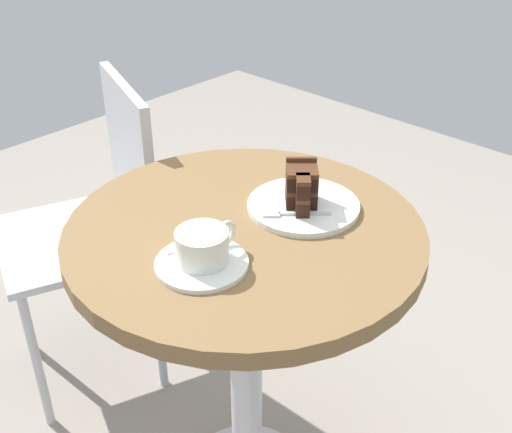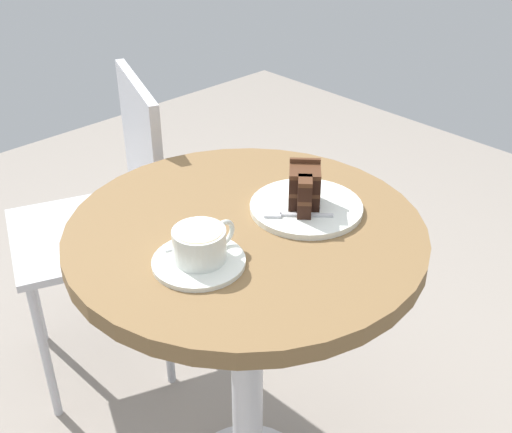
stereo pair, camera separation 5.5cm
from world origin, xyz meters
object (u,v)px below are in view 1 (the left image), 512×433
Objects in this scene: saucer at (202,264)px; coffee_cup at (203,245)px; cake_plate at (303,206)px; fork at (288,214)px; napkin at (301,206)px; cake_slice at (302,187)px; cafe_chair at (101,211)px; teaspoon at (200,243)px.

coffee_cup reaches higher than saucer.
saucer is 0.73× the size of cake_plate.
saucer is 1.54× the size of fork.
cake_plate is at bearing -105.55° from napkin.
coffee_cup is 1.30× the size of cake_slice.
coffee_cup is 0.26m from cake_plate.
saucer is 0.27m from napkin.
fork is 0.67m from cafe_chair.
coffee_cup is 0.63× the size of napkin.
cake_slice is at bearing -123.77° from fork.
cake_slice reaches higher than fork.
cake_plate is at bearing 28.49° from cafe_chair.
cafe_chair reaches higher than fork.
saucer is 0.27m from cake_plate.
napkin is at bearing 28.76° from cafe_chair.
saucer is at bearing -114.32° from teaspoon.
cake_plate is at bearing -1.10° from coffee_cup.
cake_plate is (0.27, -0.00, 0.00)m from saucer.
cake_plate reaches higher than saucer.
napkin is at bearing 0.63° from saucer.
cake_slice is 0.05m from napkin.
fork is (-0.05, -0.01, -0.04)m from cake_slice.
cake_slice reaches higher than saucer.
napkin is (0.26, 0.00, -0.04)m from coffee_cup.
teaspoon is 0.45× the size of cake_plate.
teaspoon reaches higher than napkin.
cake_slice is at bearing -0.82° from coffee_cup.
cake_plate is at bearing -126.29° from fork.
teaspoon reaches higher than cake_plate.
cafe_chair is at bearing 89.74° from teaspoon.
saucer is at bearing 179.12° from cake_plate.
cake_slice is 0.67m from cafe_chair.
saucer is 0.19× the size of cafe_chair.
cafe_chair is at bearing 97.22° from cake_plate.
saucer is at bearing 4.04° from cafe_chair.
coffee_cup is 0.25m from cake_slice.
teaspoon is at bearing 168.80° from cake_plate.
cake_plate is at bearing -12.88° from cake_slice.
cafe_chair reaches higher than saucer.
cafe_chair reaches higher than coffee_cup.
coffee_cup is at bearing 179.18° from cake_slice.
saucer is 0.81× the size of napkin.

